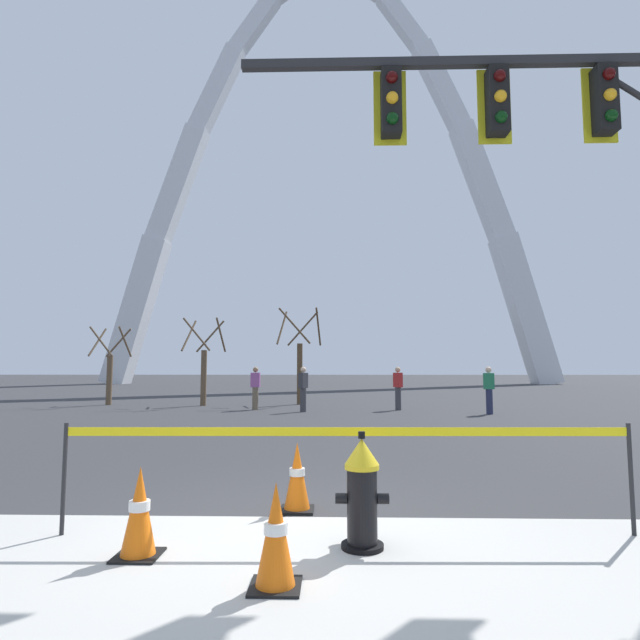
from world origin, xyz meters
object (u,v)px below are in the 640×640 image
(traffic_cone_by_hydrant, at_px, (276,536))
(pedestrian_standing_center, at_px, (303,389))
(monument_arch, at_px, (328,192))
(pedestrian_walking_right, at_px, (255,388))
(fire_hydrant, at_px, (362,493))
(traffic_cone_mid_sidewalk, at_px, (139,513))
(traffic_cone_curb_edge, at_px, (297,477))
(pedestrian_near_trees, at_px, (489,390))
(traffic_signal_gantry, at_px, (640,147))
(pedestrian_walking_left, at_px, (398,388))

(traffic_cone_by_hydrant, height_order, pedestrian_standing_center, pedestrian_standing_center)
(monument_arch, relative_size, pedestrian_walking_right, 28.62)
(fire_hydrant, bearing_deg, pedestrian_standing_center, 95.45)
(traffic_cone_mid_sidewalk, height_order, monument_arch, monument_arch)
(traffic_cone_curb_edge, distance_m, pedestrian_near_trees, 13.21)
(pedestrian_standing_center, relative_size, pedestrian_near_trees, 1.00)
(pedestrian_standing_center, xyz_separation_m, pedestrian_near_trees, (6.33, -0.79, 0.00))
(fire_hydrant, distance_m, traffic_signal_gantry, 5.79)
(fire_hydrant, height_order, pedestrian_walking_right, pedestrian_walking_right)
(pedestrian_walking_right, distance_m, pedestrian_near_trees, 8.35)
(traffic_cone_curb_edge, bearing_deg, pedestrian_walking_left, 78.38)
(monument_arch, bearing_deg, pedestrian_standing_center, -91.03)
(fire_hydrant, relative_size, traffic_cone_mid_sidewalk, 1.36)
(pedestrian_standing_center, bearing_deg, pedestrian_walking_right, 154.50)
(pedestrian_near_trees, bearing_deg, traffic_cone_curb_edge, -115.34)
(traffic_signal_gantry, bearing_deg, monument_arch, 95.68)
(traffic_cone_mid_sidewalk, height_order, pedestrian_near_trees, pedestrian_near_trees)
(traffic_cone_by_hydrant, bearing_deg, fire_hydrant, 51.23)
(pedestrian_standing_center, bearing_deg, traffic_cone_mid_sidewalk, -92.08)
(pedestrian_walking_left, relative_size, pedestrian_walking_right, 1.00)
(traffic_cone_curb_edge, height_order, traffic_signal_gantry, traffic_signal_gantry)
(traffic_cone_by_hydrant, height_order, pedestrian_walking_left, pedestrian_walking_left)
(pedestrian_near_trees, bearing_deg, pedestrian_standing_center, 172.87)
(traffic_cone_mid_sidewalk, relative_size, traffic_cone_curb_edge, 1.00)
(fire_hydrant, xyz_separation_m, traffic_cone_by_hydrant, (-0.65, -0.81, -0.11))
(traffic_cone_by_hydrant, bearing_deg, pedestrian_standing_center, 92.62)
(monument_arch, relative_size, pedestrian_walking_left, 28.62)
(pedestrian_walking_right, bearing_deg, pedestrian_standing_center, -25.50)
(traffic_signal_gantry, bearing_deg, pedestrian_walking_right, 118.45)
(pedestrian_standing_center, bearing_deg, pedestrian_near_trees, -7.13)
(pedestrian_walking_left, bearing_deg, traffic_cone_mid_sidewalk, -104.90)
(pedestrian_near_trees, bearing_deg, traffic_cone_mid_sidewalk, -117.16)
(fire_hydrant, height_order, monument_arch, monument_arch)
(pedestrian_walking_right, bearing_deg, traffic_cone_mid_sidewalk, -84.93)
(pedestrian_walking_left, height_order, pedestrian_walking_right, same)
(traffic_signal_gantry, bearing_deg, pedestrian_near_trees, 83.53)
(pedestrian_walking_right, bearing_deg, fire_hydrant, -77.88)
(fire_hydrant, relative_size, pedestrian_walking_right, 0.62)
(traffic_cone_mid_sidewalk, bearing_deg, fire_hydrant, 7.79)
(pedestrian_near_trees, bearing_deg, traffic_signal_gantry, -96.47)
(traffic_cone_by_hydrant, distance_m, traffic_signal_gantry, 6.61)
(fire_hydrant, height_order, pedestrian_walking_left, pedestrian_walking_left)
(traffic_cone_curb_edge, xyz_separation_m, pedestrian_standing_center, (-0.68, 12.72, 0.46))
(traffic_signal_gantry, relative_size, pedestrian_standing_center, 4.92)
(traffic_signal_gantry, bearing_deg, pedestrian_standing_center, 113.11)
(traffic_cone_by_hydrant, height_order, pedestrian_near_trees, pedestrian_near_trees)
(pedestrian_walking_left, height_order, pedestrian_standing_center, same)
(traffic_cone_mid_sidewalk, xyz_separation_m, traffic_signal_gantry, (5.59, 2.24, 4.05))
(fire_hydrant, height_order, traffic_signal_gantry, traffic_signal_gantry)
(monument_arch, bearing_deg, traffic_signal_gantry, -84.32)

